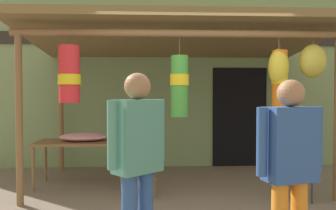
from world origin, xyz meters
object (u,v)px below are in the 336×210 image
folding_chair (297,164)px  wicker_basket_by_table (143,188)px  flower_heap_on_table (84,137)px  customer_foreground (138,153)px  passerby_at_right (290,162)px  display_table (81,145)px

folding_chair → wicker_basket_by_table: bearing=172.4°
flower_heap_on_table → customer_foreground: customer_foreground is taller
customer_foreground → wicker_basket_by_table: bearing=89.9°
flower_heap_on_table → folding_chair: bearing=-18.5°
passerby_at_right → display_table: bearing=126.5°
display_table → folding_chair: 3.27m
wicker_basket_by_table → flower_heap_on_table: bearing=142.4°
folding_chair → customer_foreground: bearing=-140.2°
folding_chair → flower_heap_on_table: bearing=161.5°
wicker_basket_by_table → customer_foreground: customer_foreground is taller
passerby_at_right → wicker_basket_by_table: bearing=117.9°
customer_foreground → passerby_at_right: (1.21, -0.23, -0.04)m
folding_chair → customer_foreground: 2.79m
wicker_basket_by_table → passerby_at_right: bearing=-62.1°
customer_foreground → passerby_at_right: 1.23m
folding_chair → customer_foreground: customer_foreground is taller
folding_chair → wicker_basket_by_table: folding_chair is taller
display_table → wicker_basket_by_table: size_ratio=3.77×
display_table → wicker_basket_by_table: (1.01, -0.72, -0.51)m
flower_heap_on_table → customer_foreground: 2.96m
flower_heap_on_table → passerby_at_right: passerby_at_right is taller
flower_heap_on_table → wicker_basket_by_table: bearing=-37.6°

